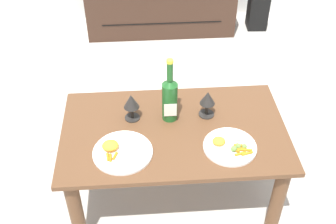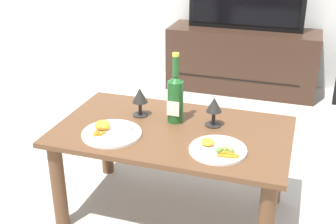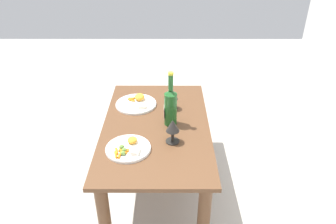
# 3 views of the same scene
# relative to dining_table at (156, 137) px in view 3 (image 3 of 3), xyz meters

# --- Properties ---
(ground_plane) EXTENTS (6.40, 6.40, 0.00)m
(ground_plane) POSITION_rel_dining_table_xyz_m (0.00, 0.00, -0.40)
(ground_plane) COLOR #B7B2A8
(dining_table) EXTENTS (1.12, 0.67, 0.49)m
(dining_table) POSITION_rel_dining_table_xyz_m (0.00, 0.00, 0.00)
(dining_table) COLOR brown
(dining_table) RESTS_ON ground_plane
(wine_bottle) EXTENTS (0.08, 0.08, 0.35)m
(wine_bottle) POSITION_rel_dining_table_xyz_m (-0.01, 0.09, 0.23)
(wine_bottle) COLOR #1E5923
(wine_bottle) RESTS_ON dining_table
(goblet_left) EXTENTS (0.08, 0.08, 0.15)m
(goblet_left) POSITION_rel_dining_table_xyz_m (-0.21, 0.10, 0.19)
(goblet_left) COLOR black
(goblet_left) RESTS_ON dining_table
(goblet_right) EXTENTS (0.08, 0.08, 0.15)m
(goblet_right) POSITION_rel_dining_table_xyz_m (0.18, 0.10, 0.19)
(goblet_right) COLOR black
(goblet_right) RESTS_ON dining_table
(dinner_plate_left) EXTENTS (0.28, 0.28, 0.05)m
(dinner_plate_left) POSITION_rel_dining_table_xyz_m (-0.26, -0.14, 0.11)
(dinner_plate_left) COLOR white
(dinner_plate_left) RESTS_ON dining_table
(dinner_plate_right) EXTENTS (0.25, 0.25, 0.05)m
(dinner_plate_right) POSITION_rel_dining_table_xyz_m (0.25, -0.15, 0.10)
(dinner_plate_right) COLOR white
(dinner_plate_right) RESTS_ON dining_table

